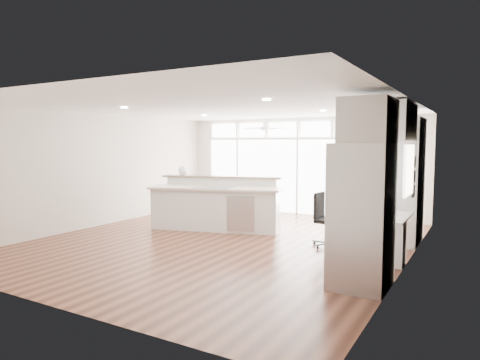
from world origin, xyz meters
The scene contains 24 objects.
floor centered at (0.00, 0.00, -0.01)m, with size 7.00×8.00×0.02m, color #421F14.
ceiling centered at (0.00, 0.00, 2.70)m, with size 7.00×8.00×0.02m, color white.
wall_back centered at (0.00, 4.00, 1.35)m, with size 7.00×0.04×2.70m, color beige.
wall_front centered at (0.00, -4.00, 1.35)m, with size 7.00×0.04×2.70m, color beige.
wall_left centered at (-3.50, 0.00, 1.35)m, with size 0.04×8.00×2.70m, color beige.
wall_right centered at (3.50, 0.00, 1.35)m, with size 0.04×8.00×2.70m, color beige.
glass_wall centered at (0.00, 3.94, 1.05)m, with size 5.80×0.06×2.08m, color white.
transom_row centered at (0.00, 3.94, 2.38)m, with size 5.90×0.06×0.40m, color white.
desk_window centered at (3.46, 0.30, 1.55)m, with size 0.04×0.85×0.85m, color white.
ceiling_fan centered at (-0.50, 2.80, 2.48)m, with size 1.16×1.16×0.32m, color silver.
recessed_lights centered at (0.00, 0.20, 2.68)m, with size 3.40×3.00×0.02m, color white.
oven_cabinet centered at (3.17, 1.80, 1.25)m, with size 0.64×1.20×2.50m, color white.
desk_nook centered at (3.13, 0.30, 0.38)m, with size 0.72×1.30×0.76m, color white.
upper_cabinets centered at (3.17, 0.30, 2.35)m, with size 0.64×1.30×0.64m, color white.
refrigerator centered at (3.11, -1.35, 1.00)m, with size 0.76×0.90×2.00m, color #B1B1B6.
fridge_cabinet centered at (3.17, -1.35, 2.30)m, with size 0.64×0.90×0.60m, color white.
framed_photos centered at (3.46, 0.92, 1.40)m, with size 0.06×0.22×0.80m, color black.
kitchen_island centered at (-0.80, 0.94, 0.61)m, with size 3.05×1.15×1.21m, color white.
rug centered at (2.83, 0.20, 0.01)m, with size 0.93×0.68×0.01m, color #342310.
office_chair centered at (2.00, 0.63, 0.52)m, with size 0.54×0.50×1.03m, color black.
fishbowl centered at (-1.83, 1.06, 1.33)m, with size 0.23×0.23×0.23m, color white.
monitor centered at (3.05, 0.30, 0.96)m, with size 0.08×0.47×0.39m, color black.
keyboard centered at (2.88, 0.30, 0.77)m, with size 0.13×0.36×0.02m, color white.
potted_plant centered at (3.17, 1.80, 2.60)m, with size 0.24×0.27×0.21m, color #336129.
Camera 1 is at (4.56, -7.26, 2.01)m, focal length 32.00 mm.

